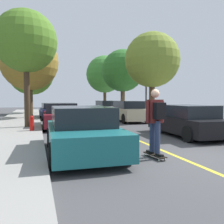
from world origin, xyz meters
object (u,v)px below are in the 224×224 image
object	(u,v)px
parked_car_right_far	(107,108)
street_tree_right_nearest	(152,60)
parked_car_left_nearest	(82,131)
street_tree_left_nearest	(26,42)
street_tree_left_near	(29,62)
street_tree_left_far	(31,72)
skateboarder	(156,118)
parked_car_left_near	(61,116)
street_tree_right_near	(123,71)
parked_car_right_nearest	(187,121)
parked_car_left_far	(53,111)
street_tree_right_far	(105,74)
skateboard	(155,155)
streetlamp	(146,74)
parked_car_right_near	(128,111)
fire_hydrant	(32,123)

from	to	relation	value
parked_car_right_far	street_tree_right_nearest	xyz separation A→B (m)	(1.75, -5.59, 3.68)
parked_car_left_nearest	street_tree_left_nearest	bearing A→B (deg)	105.41
street_tree_left_near	street_tree_left_far	distance (m)	6.23
skateboarder	street_tree_left_far	bearing A→B (deg)	100.08
street_tree_left_nearest	street_tree_left_far	world-z (taller)	street_tree_left_far
parked_car_left_near	street_tree_right_near	distance (m)	11.25
parked_car_left_nearest	parked_car_right_nearest	distance (m)	5.34
street_tree_left_near	skateboarder	size ratio (longest dim) A/B	3.65
parked_car_left_far	street_tree_right_far	bearing A→B (deg)	51.25
parked_car_left_far	skateboard	distance (m)	14.11
street_tree_left_near	skateboarder	bearing A→B (deg)	-75.53
street_tree_right_near	skateboarder	size ratio (longest dim) A/B	3.47
parked_car_left_nearest	streetlamp	distance (m)	12.12
street_tree_left_far	street_tree_right_far	world-z (taller)	street_tree_right_far
street_tree_right_near	parked_car_left_far	bearing A→B (deg)	-163.54
street_tree_right_near	skateboard	xyz separation A→B (m)	(-4.92, -15.97, -4.19)
parked_car_left_far	parked_car_right_near	world-z (taller)	parked_car_right_near
parked_car_left_near	fire_hydrant	xyz separation A→B (m)	(-1.50, -1.85, -0.18)
parked_car_left_near	street_tree_right_near	size ratio (longest dim) A/B	0.67
streetlamp	street_tree_right_near	bearing A→B (deg)	90.03
parked_car_right_nearest	street_tree_left_far	world-z (taller)	street_tree_left_far
parked_car_left_near	street_tree_left_far	world-z (taller)	street_tree_left_far
parked_car_right_nearest	fire_hydrant	xyz separation A→B (m)	(-6.47, 2.80, -0.18)
street_tree_left_nearest	street_tree_left_near	size ratio (longest dim) A/B	0.93
street_tree_left_near	skateboarder	distance (m)	14.60
parked_car_left_nearest	skateboarder	world-z (taller)	skateboarder
skateboard	fire_hydrant	bearing A→B (deg)	119.42
skateboarder	parked_car_right_nearest	bearing A→B (deg)	44.33
parked_car_left_nearest	parked_car_right_nearest	bearing A→B (deg)	21.31
parked_car_left_nearest	parked_car_left_far	size ratio (longest dim) A/B	0.94
parked_car_right_nearest	skateboard	world-z (taller)	parked_car_right_nearest
parked_car_right_near	street_tree_left_far	xyz separation A→B (m)	(-6.72, 9.94, 3.56)
street_tree_left_nearest	skateboard	xyz separation A→B (m)	(3.55, -7.46, -4.48)
parked_car_right_nearest	fire_hydrant	size ratio (longest dim) A/B	6.14
parked_car_left_near	street_tree_left_near	xyz separation A→B (m)	(-1.75, 6.03, 3.77)
parked_car_right_near	street_tree_right_nearest	distance (m)	4.07
parked_car_left_nearest	parked_car_right_far	world-z (taller)	parked_car_right_far
parked_car_right_nearest	streetlamp	xyz separation A→B (m)	(1.75, 7.74, 2.86)
parked_car_left_near	parked_car_left_far	distance (m)	6.28
street_tree_left_near	street_tree_left_far	size ratio (longest dim) A/B	1.02
street_tree_right_nearest	street_tree_right_near	world-z (taller)	street_tree_right_nearest
parked_car_right_nearest	street_tree_left_near	bearing A→B (deg)	122.18
parked_car_right_far	street_tree_right_near	distance (m)	4.03
street_tree_left_far	street_tree_right_near	size ratio (longest dim) A/B	1.03
street_tree_left_near	street_tree_right_far	xyz separation A→B (m)	(8.47, 8.62, 0.12)
parked_car_right_near	fire_hydrant	distance (m)	7.70
parked_car_left_nearest	street_tree_right_far	bearing A→B (deg)	72.45
street_tree_right_far	skateboarder	size ratio (longest dim) A/B	3.74
street_tree_right_near	parked_car_right_far	bearing A→B (deg)	-162.69
parked_car_right_far	skateboard	xyz separation A→B (m)	(-3.17, -15.43, -0.61)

